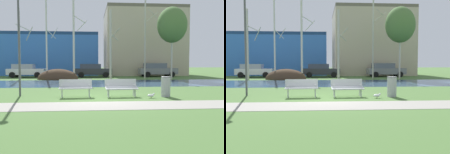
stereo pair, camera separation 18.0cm
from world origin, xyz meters
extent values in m
plane|color=#476B33|center=(0.00, 10.00, 0.00)|extent=(120.00, 120.00, 0.00)
cube|color=gray|center=(0.00, -1.86, 0.01)|extent=(60.00, 1.93, 0.01)
cube|color=#33516B|center=(0.00, 8.84, 0.00)|extent=(80.00, 6.85, 0.01)
ellipsoid|color=#423021|center=(-3.72, 13.63, 0.00)|extent=(4.06, 2.55, 2.09)
cube|color=#B2B5B7|center=(-1.12, 0.57, 0.45)|extent=(1.63, 0.60, 0.05)
cube|color=#B2B5B7|center=(-1.14, 0.85, 0.67)|extent=(1.60, 0.20, 0.40)
cube|color=#B2B5B7|center=(-1.78, 0.58, 0.23)|extent=(0.07, 0.43, 0.45)
cube|color=#B2B5B7|center=(-0.47, 0.67, 0.23)|extent=(0.07, 0.43, 0.45)
cylinder|color=#B2B5B7|center=(-1.78, 0.54, 0.59)|extent=(0.06, 0.28, 0.04)
cylinder|color=#B2B5B7|center=(-0.47, 0.64, 0.59)|extent=(0.06, 0.28, 0.04)
cube|color=#B2B5B7|center=(1.12, 0.57, 0.45)|extent=(1.63, 0.60, 0.16)
cube|color=#B2B5B7|center=(1.10, 0.85, 0.67)|extent=(1.60, 0.20, 0.40)
cube|color=#B2B5B7|center=(0.46, 0.58, 0.23)|extent=(0.07, 0.43, 0.45)
cube|color=#B2B5B7|center=(1.77, 0.67, 0.23)|extent=(0.07, 0.43, 0.45)
cylinder|color=#B2B5B7|center=(0.47, 0.54, 0.59)|extent=(0.06, 0.28, 0.04)
cylinder|color=#B2B5B7|center=(1.77, 0.64, 0.59)|extent=(0.06, 0.28, 0.04)
cylinder|color=#999B9E|center=(3.31, 0.47, 0.50)|extent=(0.46, 0.46, 1.00)
torus|color=#5B5D5E|center=(3.31, 0.47, 0.97)|extent=(0.48, 0.48, 0.04)
ellipsoid|color=white|center=(2.46, 0.06, 0.12)|extent=(0.32, 0.14, 0.14)
sphere|color=white|center=(2.61, 0.06, 0.19)|extent=(0.10, 0.10, 0.10)
cone|color=gold|center=(2.66, 0.06, 0.19)|extent=(0.06, 0.03, 0.03)
cylinder|color=gold|center=(2.48, 0.03, 0.05)|extent=(0.01, 0.01, 0.10)
cylinder|color=gold|center=(2.48, 0.08, 0.05)|extent=(0.01, 0.01, 0.10)
cylinder|color=#4C4C51|center=(-3.99, 1.38, 2.70)|extent=(0.10, 0.10, 5.40)
cylinder|color=#BCB7A8|center=(-7.39, 13.43, 3.46)|extent=(0.22, 0.22, 6.91)
cylinder|color=#BCB7A8|center=(-6.54, 14.02, 4.55)|extent=(1.04, 1.47, 1.26)
cylinder|color=#BCB7A8|center=(-6.86, 12.89, 5.03)|extent=(1.11, 1.08, 0.56)
cylinder|color=beige|center=(-4.73, 13.28, 4.03)|extent=(0.15, 0.15, 8.06)
cylinder|color=beige|center=(-4.03, 13.76, 4.62)|extent=(0.87, 1.23, 0.95)
cylinder|color=beige|center=(-4.24, 12.77, 4.46)|extent=(0.87, 0.85, 0.90)
cylinder|color=beige|center=(-2.14, 13.87, 4.54)|extent=(0.20, 0.20, 9.07)
cylinder|color=beige|center=(-1.32, 14.42, 5.48)|extent=(1.10, 1.56, 0.86)
cylinder|color=beige|center=(-1.54, 13.25, 5.94)|extent=(1.24, 1.20, 0.64)
cylinder|color=#BCB7A8|center=(1.63, 14.41, 3.58)|extent=(0.24, 0.24, 7.16)
cylinder|color=#BCB7A8|center=(2.26, 14.84, 4.91)|extent=(0.82, 1.14, 0.88)
cylinder|color=#BCB7A8|center=(2.06, 13.97, 4.23)|extent=(0.86, 0.83, 0.68)
cylinder|color=#BCB7A8|center=(5.29, 14.42, 4.52)|extent=(0.16, 0.16, 9.05)
cylinder|color=#BCB7A8|center=(6.11, 14.97, 6.55)|extent=(1.07, 1.53, 0.86)
cylinder|color=#BCB7A8|center=(5.89, 13.80, 6.76)|extent=(1.20, 1.17, 0.69)
cylinder|color=beige|center=(7.86, 13.43, 3.54)|extent=(0.17, 0.17, 7.09)
ellipsoid|color=#4C7038|center=(7.86, 13.43, 5.53)|extent=(3.04, 3.04, 3.64)
cube|color=silver|center=(-7.70, 17.27, 0.65)|extent=(4.10, 1.83, 0.66)
cube|color=#949AAC|center=(-8.03, 17.27, 1.25)|extent=(2.30, 1.59, 0.54)
cylinder|color=black|center=(-6.37, 18.18, 0.32)|extent=(0.64, 0.23, 0.64)
cylinder|color=black|center=(-6.35, 16.40, 0.32)|extent=(0.64, 0.23, 0.64)
cylinder|color=black|center=(-9.06, 18.14, 0.32)|extent=(0.64, 0.23, 0.64)
cylinder|color=black|center=(-9.04, 16.37, 0.32)|extent=(0.64, 0.23, 0.64)
cube|color=#282B30|center=(-0.15, 17.04, 0.66)|extent=(4.18, 1.93, 0.67)
cube|color=#2F3648|center=(-0.48, 17.04, 1.26)|extent=(2.35, 1.69, 0.53)
cylinder|color=black|center=(1.22, 18.00, 0.32)|extent=(0.64, 0.23, 0.64)
cylinder|color=black|center=(1.24, 16.12, 0.32)|extent=(0.64, 0.23, 0.64)
cylinder|color=black|center=(-1.53, 17.97, 0.32)|extent=(0.64, 0.23, 0.64)
cylinder|color=black|center=(-1.51, 16.08, 0.32)|extent=(0.64, 0.23, 0.64)
cube|color=slate|center=(7.46, 17.26, 0.67)|extent=(4.37, 1.94, 0.70)
cube|color=slate|center=(7.11, 17.26, 1.31)|extent=(2.45, 1.69, 0.59)
cylinder|color=black|center=(8.88, 18.22, 0.32)|extent=(0.64, 0.23, 0.64)
cylinder|color=black|center=(8.90, 16.33, 0.32)|extent=(0.64, 0.23, 0.64)
cylinder|color=black|center=(6.01, 18.19, 0.32)|extent=(0.64, 0.23, 0.64)
cylinder|color=black|center=(6.04, 16.30, 0.32)|extent=(0.64, 0.23, 0.64)
cube|color=#3870C6|center=(-7.18, 25.03, 2.61)|extent=(15.38, 9.35, 5.21)
cube|color=navy|center=(-7.18, 25.03, 5.41)|extent=(15.38, 9.35, 0.40)
cube|color=#BCAD8E|center=(6.73, 23.50, 4.25)|extent=(10.28, 9.62, 8.51)
cube|color=#675F4E|center=(6.73, 23.50, 8.71)|extent=(10.28, 9.62, 0.40)
camera|label=1|loc=(-0.34, -11.47, 1.70)|focal=39.67mm
camera|label=2|loc=(-0.17, -11.49, 1.70)|focal=39.67mm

